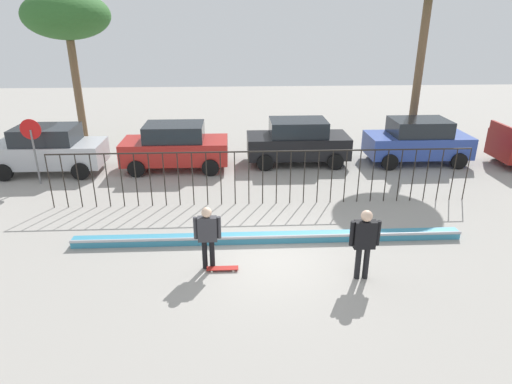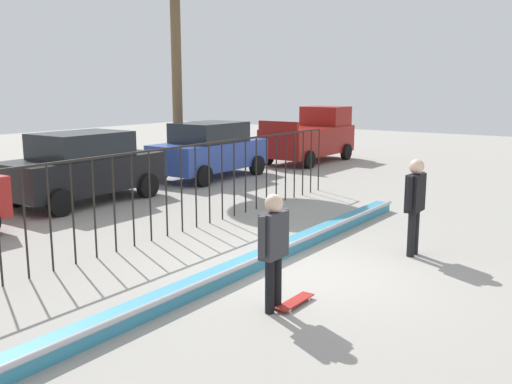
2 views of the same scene
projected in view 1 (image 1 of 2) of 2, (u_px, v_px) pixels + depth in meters
ground_plane at (271, 256)px, 11.85m from camera, size 60.00×60.00×0.00m
bowl_coping_ledge at (269, 238)px, 12.57m from camera, size 11.00×0.40×0.27m
perimeter_fence at (263, 172)px, 14.72m from camera, size 14.04×0.04×1.87m
skateboarder at (207, 232)px, 10.93m from camera, size 0.68×0.25×1.68m
skateboard at (223, 268)px, 11.17m from camera, size 0.80×0.20×0.07m
camera_operator at (365, 238)px, 10.47m from camera, size 0.73×0.27×1.81m
parked_car_silver at (49, 149)px, 17.80m from camera, size 4.30×2.12×1.90m
parked_car_red at (175, 146)px, 18.21m from camera, size 4.30×2.12×1.90m
parked_car_black at (298, 141)px, 18.91m from camera, size 4.30×2.12×1.90m
parked_car_blue at (418, 141)px, 19.00m from camera, size 4.30×2.12×1.90m
stop_sign at (33, 143)px, 16.30m from camera, size 0.76×0.07×2.50m
palm_tree_short at (67, 17)px, 19.43m from camera, size 3.77×3.77×7.01m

